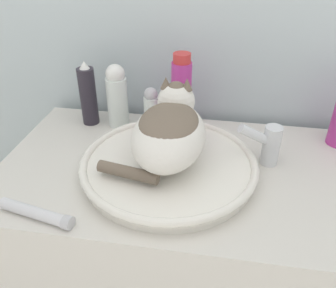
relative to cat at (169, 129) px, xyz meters
name	(u,v)px	position (x,y,z in m)	size (l,w,h in m)	color
wall_back	(204,6)	(0.04, 0.34, 0.21)	(8.00, 0.05, 2.40)	silver
vanity_counter	(182,277)	(0.04, 0.01, -0.55)	(0.96, 0.54, 0.87)	beige
sink_basin	(169,165)	(0.00, -0.01, -0.10)	(0.44, 0.44, 0.04)	white
cat	(169,129)	(0.00, 0.00, 0.00)	(0.24, 0.28, 0.17)	silver
faucet	(268,143)	(0.24, 0.07, -0.06)	(0.12, 0.06, 0.12)	silver
deodorant_stick	(151,108)	(-0.09, 0.21, -0.05)	(0.04, 0.04, 0.13)	silver
shampoo_bottle_tall	(181,95)	(0.00, 0.21, 0.00)	(0.06, 0.06, 0.24)	#B2338C
hairspray_can_black	(88,95)	(-0.28, 0.21, -0.03)	(0.05, 0.05, 0.20)	#28232D
lotion_bottle_white	(117,96)	(-0.19, 0.21, -0.02)	(0.06, 0.06, 0.19)	silver
cream_tube	(37,213)	(-0.25, -0.22, -0.11)	(0.18, 0.06, 0.03)	silver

